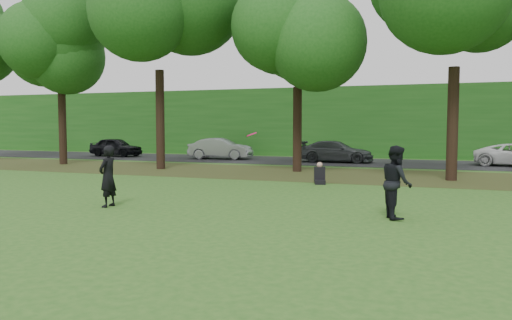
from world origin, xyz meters
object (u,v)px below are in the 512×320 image
at_px(player_left, 108,176).
at_px(frisbee, 252,134).
at_px(seated_person, 320,175).
at_px(player_right, 396,182).

relative_size(player_left, frisbee, 4.47).
xyz_separation_m(player_left, seated_person, (4.22, 7.52, -0.54)).
bearing_deg(seated_person, player_left, -136.03).
bearing_deg(player_left, frisbee, 95.63).
height_order(player_left, frisbee, frisbee).
height_order(frisbee, seated_person, frisbee).
xyz_separation_m(player_right, seated_person, (-3.42, 6.51, -0.58)).
bearing_deg(player_right, frisbee, 79.93).
relative_size(player_right, seated_person, 2.15).
bearing_deg(seated_person, frisbee, -107.76).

